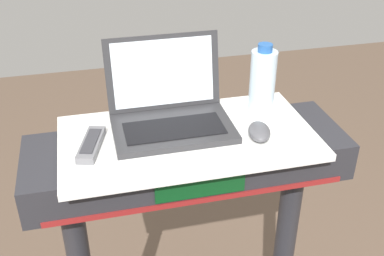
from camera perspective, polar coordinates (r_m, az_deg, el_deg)
desk_board at (r=1.31m, az=-0.52°, el=-1.19°), size 0.70×0.38×0.02m
laptop at (r=1.33m, az=-2.70°, el=2.25°), size 0.33×0.26×0.23m
computer_mouse at (r=1.30m, az=8.10°, el=-0.43°), size 0.08×0.11×0.03m
water_bottle at (r=1.39m, az=8.48°, el=5.52°), size 0.08×0.08×0.21m
tv_remote at (r=1.27m, az=-12.04°, el=-1.93°), size 0.09×0.17×0.02m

